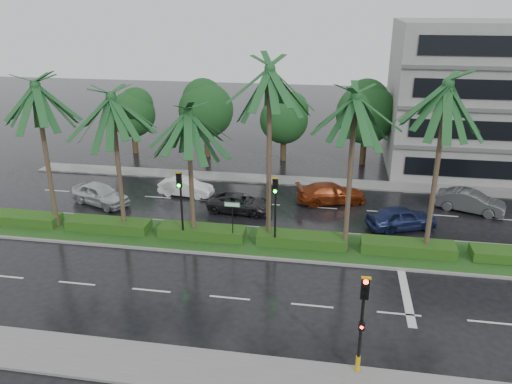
% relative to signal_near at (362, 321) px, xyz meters
% --- Properties ---
extents(ground, '(120.00, 120.00, 0.00)m').
position_rel_signal_near_xyz_m(ground, '(-6.00, 9.39, -2.50)').
color(ground, black).
rests_on(ground, ground).
extents(near_sidewalk, '(40.00, 2.40, 0.12)m').
position_rel_signal_near_xyz_m(near_sidewalk, '(-6.00, -0.81, -2.44)').
color(near_sidewalk, slate).
rests_on(near_sidewalk, ground).
extents(far_sidewalk, '(40.00, 2.00, 0.12)m').
position_rel_signal_near_xyz_m(far_sidewalk, '(-6.00, 21.39, -2.44)').
color(far_sidewalk, slate).
rests_on(far_sidewalk, ground).
extents(median, '(36.00, 4.00, 0.15)m').
position_rel_signal_near_xyz_m(median, '(-6.00, 10.39, -2.42)').
color(median, gray).
rests_on(median, ground).
extents(hedge, '(35.20, 1.40, 0.60)m').
position_rel_signal_near_xyz_m(hedge, '(-6.00, 10.39, -2.05)').
color(hedge, '#224714').
rests_on(hedge, median).
extents(lane_markings, '(34.00, 13.06, 0.01)m').
position_rel_signal_near_xyz_m(lane_markings, '(-2.96, 8.96, -2.50)').
color(lane_markings, silver).
rests_on(lane_markings, ground).
extents(palm_row, '(26.30, 4.20, 10.82)m').
position_rel_signal_near_xyz_m(palm_row, '(-7.24, 10.41, 5.82)').
color(palm_row, '#433726').
rests_on(palm_row, median).
extents(signal_near, '(0.34, 0.45, 4.36)m').
position_rel_signal_near_xyz_m(signal_near, '(0.00, 0.00, 0.00)').
color(signal_near, black).
rests_on(signal_near, near_sidewalk).
extents(signal_median_left, '(0.34, 0.42, 4.36)m').
position_rel_signal_near_xyz_m(signal_median_left, '(-10.00, 9.69, 0.49)').
color(signal_median_left, black).
rests_on(signal_median_left, median).
extents(signal_median_right, '(0.34, 0.42, 4.36)m').
position_rel_signal_near_xyz_m(signal_median_right, '(-4.50, 9.69, 0.49)').
color(signal_median_right, black).
rests_on(signal_median_right, median).
extents(street_sign, '(0.95, 0.09, 2.60)m').
position_rel_signal_near_xyz_m(street_sign, '(-7.00, 9.87, -0.38)').
color(street_sign, black).
rests_on(street_sign, median).
extents(bg_trees, '(32.51, 5.11, 7.37)m').
position_rel_signal_near_xyz_m(bg_trees, '(-4.75, 26.98, 1.90)').
color(bg_trees, '#3E2E1C').
rests_on(bg_trees, ground).
extents(building, '(16.00, 10.00, 12.00)m').
position_rel_signal_near_xyz_m(building, '(11.00, 27.39, 3.50)').
color(building, gray).
rests_on(building, ground).
extents(car_silver, '(3.39, 4.84, 1.53)m').
position_rel_signal_near_xyz_m(car_silver, '(-17.50, 14.49, -1.74)').
color(car_silver, silver).
rests_on(car_silver, ground).
extents(car_white, '(1.80, 4.09, 1.31)m').
position_rel_signal_near_xyz_m(car_white, '(-12.06, 17.10, -1.85)').
color(car_white, white).
rests_on(car_white, ground).
extents(car_darkgrey, '(2.42, 4.58, 1.23)m').
position_rel_signal_near_xyz_m(car_darkgrey, '(-7.56, 14.83, -1.89)').
color(car_darkgrey, '#232426').
rests_on(car_darkgrey, ground).
extents(car_red, '(3.35, 5.27, 1.42)m').
position_rel_signal_near_xyz_m(car_red, '(-1.50, 17.49, -1.79)').
color(car_red, maroon).
rests_on(car_red, ground).
extents(car_blue, '(3.29, 4.73, 1.49)m').
position_rel_signal_near_xyz_m(car_blue, '(3.00, 13.84, -1.76)').
color(car_blue, '#1A244F').
rests_on(car_blue, ground).
extents(car_grey, '(2.99, 4.68, 1.46)m').
position_rel_signal_near_xyz_m(car_grey, '(7.89, 17.45, -1.77)').
color(car_grey, '#4D5052').
rests_on(car_grey, ground).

